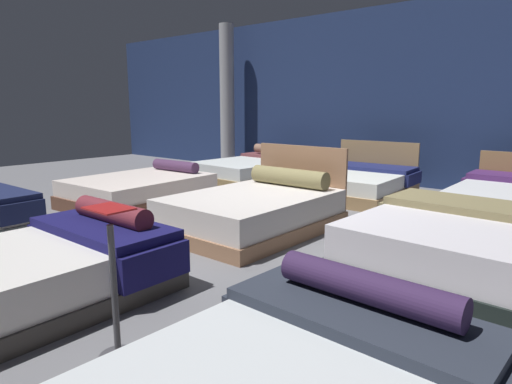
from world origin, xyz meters
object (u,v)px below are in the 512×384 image
(price_sign, at_px, (115,302))
(bed_6, at_px, (251,171))
(bed_4, at_px, (256,210))
(bed_7, at_px, (357,183))
(bed_3, at_px, (140,190))
(bed_1, at_px, (34,273))
(bed_5, at_px, (452,245))
(support_pillar, at_px, (227,98))

(price_sign, bearing_deg, bed_6, 122.99)
(bed_4, distance_m, bed_7, 2.77)
(bed_3, height_order, bed_6, bed_6)
(bed_4, bearing_deg, bed_7, 90.63)
(bed_6, xyz_separation_m, price_sign, (3.61, -5.56, 0.13))
(bed_1, relative_size, bed_5, 1.08)
(bed_3, distance_m, support_pillar, 4.56)
(bed_3, relative_size, price_sign, 2.25)
(bed_1, bearing_deg, support_pillar, 121.69)
(bed_5, bearing_deg, bed_7, 133.50)
(bed_7, bearing_deg, bed_4, -92.20)
(bed_1, bearing_deg, bed_6, 113.23)
(bed_6, xyz_separation_m, bed_7, (2.39, 0.03, -0.01))
(bed_3, height_order, bed_5, bed_3)
(bed_6, bearing_deg, bed_4, -45.55)
(bed_5, xyz_separation_m, support_pillar, (-6.54, 3.89, 1.47))
(support_pillar, bearing_deg, price_sign, -51.37)
(bed_1, bearing_deg, bed_7, 89.84)
(bed_6, bearing_deg, bed_1, -63.26)
(bed_4, xyz_separation_m, bed_6, (-2.39, 2.74, -0.02))
(bed_7, distance_m, support_pillar, 4.56)
(bed_5, xyz_separation_m, bed_6, (-4.77, 2.72, -0.03))
(bed_4, bearing_deg, bed_5, 0.94)
(support_pillar, bearing_deg, bed_1, -58.14)
(bed_5, xyz_separation_m, bed_7, (-2.39, 2.76, -0.04))
(price_sign, bearing_deg, bed_3, 142.28)
(price_sign, height_order, support_pillar, support_pillar)
(bed_7, bearing_deg, support_pillar, 162.47)
(bed_3, xyz_separation_m, bed_4, (2.40, 0.02, 0.03))
(bed_1, distance_m, price_sign, 1.23)
(price_sign, bearing_deg, bed_5, 67.68)
(bed_3, relative_size, bed_5, 1.10)
(bed_1, height_order, support_pillar, support_pillar)
(bed_4, relative_size, bed_6, 0.98)
(price_sign, bearing_deg, bed_1, 177.95)
(bed_3, relative_size, support_pillar, 0.62)
(price_sign, relative_size, support_pillar, 0.28)
(bed_6, height_order, bed_7, bed_7)
(price_sign, bearing_deg, bed_7, 102.33)
(bed_5, height_order, support_pillar, support_pillar)
(bed_4, bearing_deg, support_pillar, 137.36)
(bed_4, xyz_separation_m, price_sign, (1.22, -2.82, 0.11))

